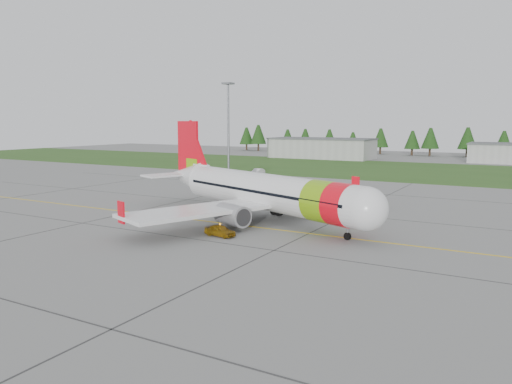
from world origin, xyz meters
The scene contains 9 objects.
ground centered at (0.00, 0.00, 0.00)m, with size 320.00×320.00×0.00m, color gray.
aircraft centered at (2.26, 12.16, 3.38)m, with size 36.96×35.11×11.72m.
follow_me_car centered at (2.56, 2.33, 1.74)m, with size 1.40×1.19×3.49m, color orange.
service_van centered at (-22.53, 54.78, 2.27)m, with size 1.59×1.50×4.55m, color silver.
grass_strip centered at (0.00, 82.00, 0.01)m, with size 320.00×50.00×0.03m, color #30561E.
taxi_guideline centered at (0.00, 8.00, 0.01)m, with size 120.00×0.25×0.02m, color gold.
hangar_west centered at (-30.00, 110.00, 3.00)m, with size 32.00×14.00×6.00m, color #A8A8A3.
floodlight_mast centered at (-32.00, 58.00, 10.00)m, with size 0.50×0.50×20.00m, color slate.
treeline centered at (0.00, 138.00, 5.00)m, with size 160.00×8.00×10.00m, color #1C3F14, non-canonical shape.
Camera 1 is at (30.35, -39.31, 11.68)m, focal length 35.00 mm.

